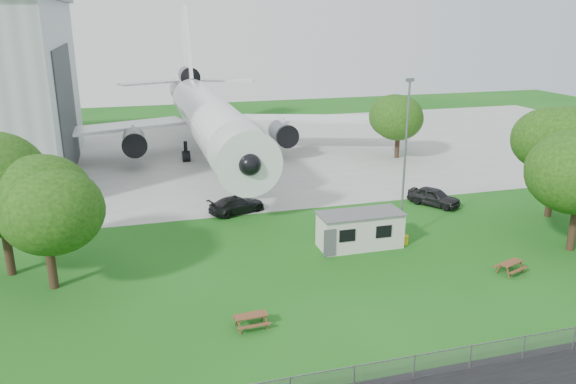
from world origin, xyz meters
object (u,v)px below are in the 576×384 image
object	(u,v)px
airliner	(207,114)
picnic_east	(510,273)
picnic_west	(251,327)
site_cabin	(360,230)

from	to	relation	value
airliner	picnic_east	size ratio (longest dim) A/B	26.52
airliner	picnic_west	size ratio (longest dim) A/B	26.52
picnic_east	site_cabin	bearing A→B (deg)	118.90
site_cabin	picnic_east	bearing A→B (deg)	-41.28
airliner	site_cabin	bearing A→B (deg)	-77.21
airliner	picnic_west	xyz separation A→B (m)	(-3.32, -38.78, -5.27)
site_cabin	picnic_east	distance (m)	10.51
airliner	picnic_east	world-z (taller)	airliner
airliner	picnic_east	xyz separation A→B (m)	(14.63, -36.79, -5.27)
picnic_east	airliner	bearing A→B (deg)	91.87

